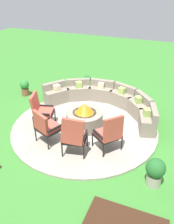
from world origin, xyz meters
TOP-DOWN VIEW (x-y plane):
  - ground_plane at (0.00, 0.00)m, footprint 24.00×24.00m
  - patio_circle at (0.00, 0.00)m, footprint 4.42×4.42m
  - fire_pit at (0.00, 0.00)m, footprint 1.10×1.10m
  - curved_stone_bench at (0.23, 1.35)m, footprint 4.08×2.07m
  - lounge_chair_front_left at (-1.24, -0.43)m, footprint 0.73×0.72m
  - lounge_chair_front_right at (-0.64, -1.14)m, footprint 0.75×0.76m
  - lounge_chair_back_left at (0.25, -1.29)m, footprint 0.71×0.69m
  - lounge_chair_back_right at (1.03, -0.81)m, footprint 0.82×0.84m
  - potted_plant_0 at (-0.96, 2.57)m, footprint 0.30×0.30m
  - potted_plant_2 at (-3.01, 1.25)m, footprint 0.34×0.34m
  - potted_plant_3 at (2.31, -1.53)m, footprint 0.44×0.44m

SIDE VIEW (x-z plane):
  - ground_plane at x=0.00m, z-range 0.00..0.00m
  - patio_circle at x=0.00m, z-range 0.00..0.06m
  - potted_plant_0 at x=-0.96m, z-range 0.03..0.65m
  - potted_plant_2 at x=-3.01m, z-range 0.03..0.65m
  - fire_pit at x=0.00m, z-range -0.02..0.75m
  - curved_stone_bench at x=0.23m, z-range 0.00..0.74m
  - potted_plant_3 at x=2.31m, z-range 0.04..0.74m
  - lounge_chair_front_right at x=-0.64m, z-range 0.08..1.10m
  - lounge_chair_front_left at x=-1.24m, z-range 0.08..1.13m
  - lounge_chair_back_right at x=1.03m, z-range 0.08..1.15m
  - lounge_chair_back_left at x=0.25m, z-range 0.06..1.21m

